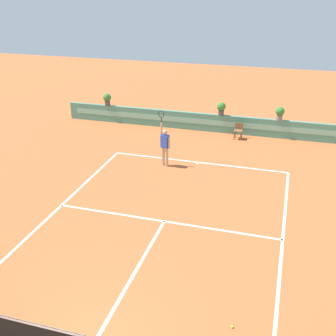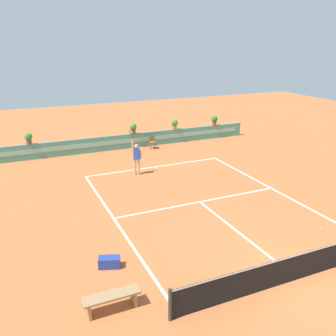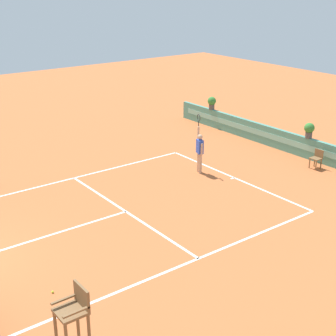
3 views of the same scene
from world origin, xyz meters
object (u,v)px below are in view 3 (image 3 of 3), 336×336
umpire_chair (74,322)px  potted_plant_far_left (212,102)px  ball_kid_chair (317,158)px  tennis_player (200,150)px  tennis_ball_near_baseline (53,292)px  potted_plant_centre (309,129)px

umpire_chair → potted_plant_far_left: (-12.72, 15.13, 0.07)m
umpire_chair → ball_kid_chair: 15.20m
umpire_chair → potted_plant_far_left: umpire_chair is taller
tennis_player → tennis_ball_near_baseline: 10.13m
ball_kid_chair → tennis_player: tennis_player is taller
ball_kid_chair → tennis_ball_near_baseline: ball_kid_chair is taller
potted_plant_centre → tennis_player: bearing=-107.2°
umpire_chair → ball_kid_chair: bearing=108.5°
umpire_chair → potted_plant_centre: umpire_chair is taller
ball_kid_chair → potted_plant_far_left: bearing=174.7°
potted_plant_far_left → tennis_ball_near_baseline: bearing=-56.0°
tennis_player → tennis_ball_near_baseline: size_ratio=38.01×
tennis_player → tennis_ball_near_baseline: (4.49, -9.03, -1.02)m
tennis_player → potted_plant_far_left: size_ratio=3.57×
tennis_ball_near_baseline → potted_plant_centre: 14.66m
umpire_chair → tennis_ball_near_baseline: bearing=165.1°
tennis_ball_near_baseline → potted_plant_centre: potted_plant_centre is taller
ball_kid_chair → tennis_player: size_ratio=0.33×
tennis_ball_near_baseline → potted_plant_far_left: (-9.65, 14.31, 1.38)m
potted_plant_far_left → tennis_player: bearing=-45.6°
ball_kid_chair → potted_plant_centre: (-1.11, 0.73, 0.93)m
umpire_chair → tennis_ball_near_baseline: (-3.07, 0.82, -1.31)m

